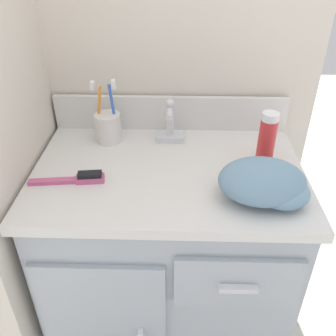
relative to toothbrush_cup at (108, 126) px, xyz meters
The scene contains 9 objects.
ground_plane 0.85m from the toothbrush_cup, 39.48° to the right, with size 6.00×6.00×0.00m, color beige.
wall_back 0.38m from the toothbrush_cup, 36.89° to the left, with size 0.96×0.08×2.20m, color beige.
vanity 0.49m from the toothbrush_cup, 40.32° to the right, with size 0.78×0.54×0.76m.
backsplash 0.22m from the toothbrush_cup, 24.39° to the left, with size 0.78×0.02×0.12m.
sink_faucet 0.20m from the toothbrush_cup, ahead, with size 0.09×0.09×0.14m.
toothbrush_cup is the anchor object (origin of this frame).
shaving_cream_can 0.50m from the toothbrush_cup, 15.42° to the right, with size 0.05×0.05×0.17m.
hairbrush 0.24m from the toothbrush_cup, 101.77° to the right, with size 0.21×0.05×0.03m.
hand_towel 0.54m from the toothbrush_cup, 33.39° to the right, with size 0.23×0.17×0.10m.
Camera 1 is at (0.03, -0.91, 1.36)m, focal length 40.00 mm.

